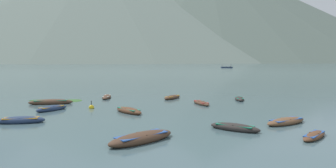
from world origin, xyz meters
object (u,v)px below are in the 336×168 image
Objects in this scene: rowboat_4 at (107,97)px; rowboat_5 at (52,109)px; ferry_0 at (227,67)px; rowboat_2 at (142,138)px; rowboat_12 at (51,102)px; rowboat_1 at (172,97)px; rowboat_9 at (129,111)px; rowboat_8 at (286,121)px; mooring_buoy at (91,107)px; rowboat_0 at (201,103)px; rowboat_3 at (21,120)px; rowboat_10 at (239,99)px; rowboat_6 at (235,127)px; rowboat_7 at (314,136)px.

rowboat_5 is at bearing -104.83° from rowboat_4.
ferry_0 is at bearing 78.19° from rowboat_5.
rowboat_2 reaches higher than rowboat_12.
rowboat_9 reaches higher than rowboat_1.
rowboat_8 is 0.48× the size of ferry_0.
rowboat_8 is 4.26× the size of mooring_buoy.
rowboat_12 is (-1.95, 3.87, 0.02)m from rowboat_5.
rowboat_1 is 10.64m from mooring_buoy.
rowboat_0 is 16.78m from rowboat_3.
rowboat_3 is 0.96× the size of rowboat_4.
rowboat_9 reaches higher than rowboat_10.
rowboat_1 reaches higher than rowboat_0.
mooring_buoy is (3.21, 1.37, -0.07)m from rowboat_5.
rowboat_1 is 1.13× the size of rowboat_10.
mooring_buoy reaches higher than rowboat_6.
rowboat_3 is at bearing -113.37° from mooring_buoy.
rowboat_5 is 1.03× the size of rowboat_10.
rowboat_7 is at bearing -30.00° from mooring_buoy.
rowboat_3 is 8.37m from rowboat_9.
rowboat_2 is 1.26× the size of rowboat_5.
ferry_0 reaches higher than rowboat_8.
rowboat_1 reaches higher than rowboat_7.
rowboat_12 reaches higher than rowboat_4.
rowboat_5 is 0.98× the size of rowboat_9.
rowboat_1 is 0.45× the size of ferry_0.
rowboat_3 is 188.46m from ferry_0.
rowboat_12 reaches higher than rowboat_3.
rowboat_5 is 20.02m from rowboat_10.
rowboat_4 is 9.49m from rowboat_5.
rowboat_9 reaches higher than rowboat_0.
rowboat_3 is at bearing -76.34° from rowboat_12.
rowboat_4 reaches higher than rowboat_7.
ferry_0 is (23.89, 174.54, 0.31)m from rowboat_0.
rowboat_8 is at bearing -16.90° from rowboat_9.
rowboat_8 is at bearing -12.55° from rowboat_5.
rowboat_0 is 0.86× the size of rowboat_2.
rowboat_12 is (-9.13, 4.49, 0.02)m from rowboat_9.
rowboat_2 is at bearing -49.08° from rowboat_12.
rowboat_12 is at bearing 116.72° from rowboat_5.
rowboat_9 is 1.05× the size of rowboat_10.
rowboat_8 is at bearing -21.04° from rowboat_12.
rowboat_12 is (-17.28, 10.40, 0.03)m from rowboat_6.
rowboat_1 is at bearing 72.23° from rowboat_9.
rowboat_2 is 1.42× the size of rowboat_7.
rowboat_12 is (-2.24, 9.23, 0.02)m from rowboat_3.
rowboat_4 is 6.88m from rowboat_12.
rowboat_1 is 17.74m from rowboat_3.
rowboat_6 is at bearing 159.69° from rowboat_7.
rowboat_3 is 1.12× the size of rowboat_10.
mooring_buoy is (2.91, 6.73, -0.08)m from rowboat_3.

